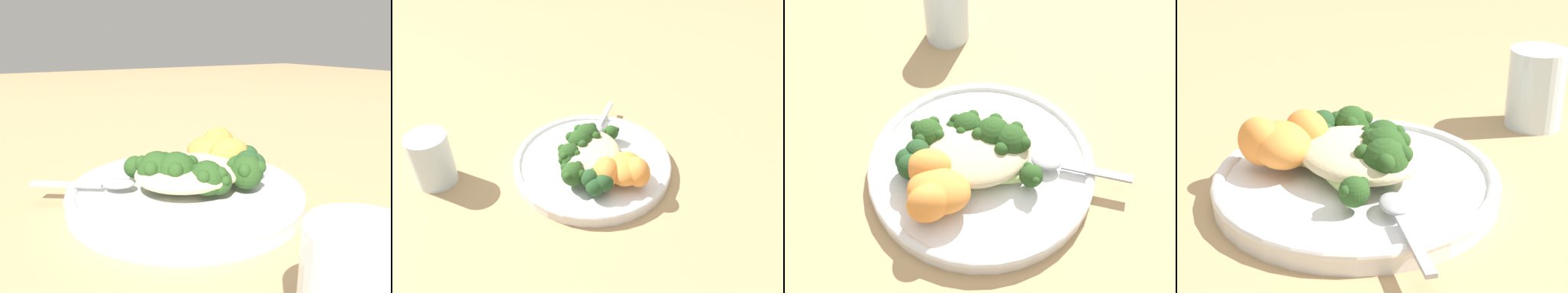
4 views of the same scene
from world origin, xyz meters
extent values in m
plane|color=tan|center=(0.00, 0.00, 0.00)|extent=(4.00, 4.00, 0.00)
cylinder|color=white|center=(-0.02, 0.02, 0.01)|extent=(0.26, 0.26, 0.02)
torus|color=white|center=(-0.02, 0.02, 0.02)|extent=(0.26, 0.26, 0.01)
ellipsoid|color=beige|center=(-0.02, 0.02, 0.04)|extent=(0.12, 0.10, 0.03)
ellipsoid|color=#9EBC66|center=(-0.03, -0.01, 0.03)|extent=(0.10, 0.05, 0.01)
sphere|color=#284C1E|center=(0.02, -0.03, 0.04)|extent=(0.03, 0.03, 0.03)
sphere|color=#284C1E|center=(0.02, -0.02, 0.04)|extent=(0.01, 0.01, 0.01)
sphere|color=#284C1E|center=(0.02, -0.04, 0.04)|extent=(0.01, 0.01, 0.01)
ellipsoid|color=#9EBC66|center=(-0.03, 0.00, 0.03)|extent=(0.10, 0.05, 0.02)
sphere|color=#284C1E|center=(0.02, 0.02, 0.04)|extent=(0.04, 0.04, 0.04)
sphere|color=#284C1E|center=(0.03, 0.03, 0.05)|extent=(0.02, 0.02, 0.02)
sphere|color=#284C1E|center=(0.00, 0.03, 0.05)|extent=(0.02, 0.02, 0.02)
sphere|color=#284C1E|center=(0.00, 0.01, 0.05)|extent=(0.02, 0.02, 0.02)
sphere|color=#284C1E|center=(0.03, 0.01, 0.05)|extent=(0.02, 0.02, 0.02)
ellipsoid|color=#9EBC66|center=(-0.03, 0.01, 0.03)|extent=(0.06, 0.05, 0.01)
sphere|color=#284C1E|center=(0.00, 0.03, 0.04)|extent=(0.04, 0.04, 0.04)
sphere|color=#284C1E|center=(0.01, 0.05, 0.05)|extent=(0.02, 0.02, 0.02)
sphere|color=#284C1E|center=(-0.02, 0.03, 0.05)|extent=(0.02, 0.02, 0.02)
sphere|color=#284C1E|center=(0.01, 0.02, 0.05)|extent=(0.02, 0.02, 0.02)
ellipsoid|color=#9EBC66|center=(-0.04, 0.03, 0.03)|extent=(0.04, 0.07, 0.02)
sphere|color=#284C1E|center=(-0.02, 0.06, 0.04)|extent=(0.04, 0.04, 0.04)
sphere|color=#284C1E|center=(-0.01, 0.07, 0.05)|extent=(0.01, 0.01, 0.01)
sphere|color=#284C1E|center=(-0.03, 0.07, 0.05)|extent=(0.01, 0.01, 0.01)
sphere|color=#284C1E|center=(-0.03, 0.05, 0.05)|extent=(0.01, 0.01, 0.01)
sphere|color=#284C1E|center=(-0.01, 0.05, 0.05)|extent=(0.01, 0.01, 0.01)
ellipsoid|color=#9EBC66|center=(-0.04, 0.03, 0.03)|extent=(0.03, 0.07, 0.02)
sphere|color=#284C1E|center=(-0.04, 0.06, 0.04)|extent=(0.03, 0.03, 0.03)
sphere|color=#284C1E|center=(-0.04, 0.07, 0.04)|extent=(0.01, 0.01, 0.01)
sphere|color=#284C1E|center=(-0.04, 0.05, 0.04)|extent=(0.01, 0.01, 0.01)
ellipsoid|color=#9EBC66|center=(-0.06, 0.03, 0.03)|extent=(0.04, 0.08, 0.02)
sphere|color=#284C1E|center=(-0.07, 0.06, 0.04)|extent=(0.04, 0.04, 0.04)
sphere|color=#284C1E|center=(-0.06, 0.07, 0.05)|extent=(0.01, 0.01, 0.01)
sphere|color=#284C1E|center=(-0.08, 0.07, 0.05)|extent=(0.01, 0.01, 0.01)
sphere|color=#284C1E|center=(-0.08, 0.05, 0.05)|extent=(0.01, 0.01, 0.01)
sphere|color=#284C1E|center=(-0.06, 0.05, 0.05)|extent=(0.01, 0.01, 0.01)
ellipsoid|color=orange|center=(-0.08, 0.01, 0.04)|extent=(0.06, 0.05, 0.04)
ellipsoid|color=orange|center=(-0.08, -0.02, 0.04)|extent=(0.09, 0.08, 0.04)
ellipsoid|color=orange|center=(-0.09, -0.03, 0.05)|extent=(0.05, 0.04, 0.05)
sphere|color=#234723|center=(-0.08, 0.03, 0.04)|extent=(0.03, 0.03, 0.03)
sphere|color=#234723|center=(-0.09, 0.04, 0.04)|extent=(0.03, 0.03, 0.03)
sphere|color=#234723|center=(-0.10, 0.04, 0.04)|extent=(0.03, 0.03, 0.03)
sphere|color=#234723|center=(-0.10, 0.02, 0.04)|extent=(0.03, 0.03, 0.03)
sphere|color=#234723|center=(-0.09, 0.02, 0.04)|extent=(0.03, 0.03, 0.03)
cube|color=#A3A3A8|center=(0.10, -0.04, 0.02)|extent=(0.07, 0.05, 0.00)
ellipsoid|color=#A3A3A8|center=(0.05, -0.01, 0.03)|extent=(0.04, 0.04, 0.01)
cylinder|color=silver|center=(0.01, 0.27, 0.04)|extent=(0.06, 0.06, 0.09)
camera|label=1|loc=(0.17, 0.37, 0.18)|focal=35.00mm
camera|label=2|loc=(-0.48, 0.15, 0.43)|focal=35.00mm
camera|label=3|loc=(-0.14, -0.34, 0.52)|focal=50.00mm
camera|label=4|loc=(0.36, -0.35, 0.29)|focal=60.00mm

